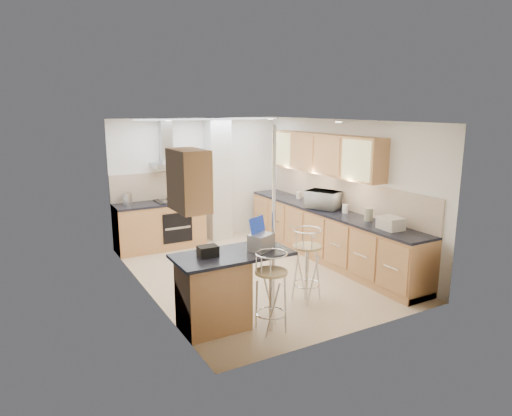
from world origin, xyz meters
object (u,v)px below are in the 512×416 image
laptop (261,242)px  microwave (323,200)px  bar_stool_end (307,265)px  bar_stool_near (271,292)px  bread_bin (391,223)px

laptop → microwave: bearing=11.9°
microwave → bar_stool_end: bearing=111.7°
bar_stool_end → bar_stool_near: bearing=173.0°
microwave → bar_stool_end: 2.04m
laptop → bar_stool_end: bearing=-10.8°
microwave → bar_stool_near: 3.07m
microwave → bar_stool_near: bearing=106.3°
bar_stool_near → bar_stool_end: (0.92, 0.56, 0.02)m
bar_stool_near → bar_stool_end: bearing=10.6°
bar_stool_near → bread_bin: (2.29, 0.34, 0.50)m
laptop → bar_stool_end: size_ratio=0.29×
microwave → bread_bin: bearing=155.7°
microwave → laptop: size_ratio=1.94×
bread_bin → bar_stool_near: bearing=-168.5°
bar_stool_near → bread_bin: 2.36m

